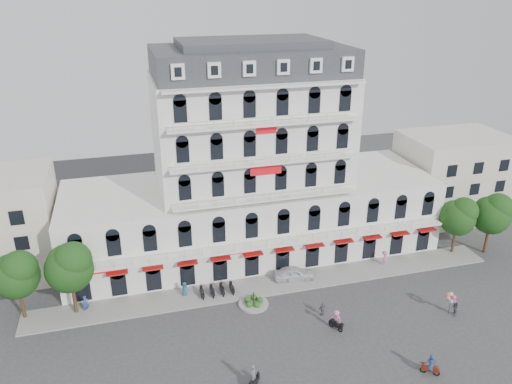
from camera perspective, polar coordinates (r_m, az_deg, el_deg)
The scene contains 19 objects.
ground at distance 50.35m, azimuth 5.00°, elevation -16.05°, with size 120.00×120.00×0.00m, color #38383A.
sidewalk at distance 57.15m, azimuth 1.87°, elevation -10.53°, with size 53.00×4.00×0.16m, color gray.
main_building at distance 60.30m, azimuth -0.52°, elevation 1.95°, with size 45.00×15.00×25.80m.
flank_building_east at distance 76.21m, azimuth 21.44°, elevation 1.72°, with size 14.00×10.00×12.00m, color beige.
traffic_island at distance 53.99m, azimuth -0.29°, elevation -12.54°, with size 3.20×3.20×1.60m.
parked_scooter_row at distance 55.78m, azimuth -4.45°, elevation -11.64°, with size 4.40×1.80×1.10m, color black, non-canonical shape.
tree_west_outer at distance 54.58m, azimuth -25.74°, elevation -8.34°, with size 4.50×4.48×7.76m.
tree_west_inner at distance 53.14m, azimuth -20.57°, elevation -7.87°, with size 4.76×4.76×8.25m.
tree_east_inner at distance 65.78m, azimuth 22.14°, elevation -2.48°, with size 4.40×4.37×7.57m.
tree_east_outer at distance 67.38m, azimuth 25.40°, elevation -2.13°, with size 4.65×4.65×8.05m.
parked_car at distance 57.91m, azimuth 4.35°, elevation -9.25°, with size 1.87×4.65×1.59m, color silver.
rider_west at distance 44.47m, azimuth -0.25°, elevation -20.42°, with size 1.28×1.33×2.35m.
rider_east at distance 48.11m, azimuth 19.36°, elevation -18.13°, with size 1.45×1.15×2.08m.
rider_center at distance 50.86m, azimuth 9.15°, elevation -14.17°, with size 1.10×1.54×2.20m.
pedestrian_left at distance 55.48m, azimuth -8.15°, elevation -10.96°, with size 0.84×0.55×1.73m, color navy.
pedestrian_mid at distance 52.74m, azimuth 7.61°, elevation -13.10°, with size 0.87×0.36×1.49m, color #515358.
pedestrian_right at distance 62.17m, azimuth 14.45°, elevation -7.36°, with size 1.25×0.72×1.93m, color #BC6391.
pedestrian_far at distance 55.53m, azimuth -18.89°, elevation -12.00°, with size 0.68×0.45×1.87m, color navy.
balloon_vendor at distance 55.77m, azimuth 21.63°, elevation -11.86°, with size 1.39×1.30×2.45m.
Camera 1 is at (-14.36, -36.38, 31.72)m, focal length 35.00 mm.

